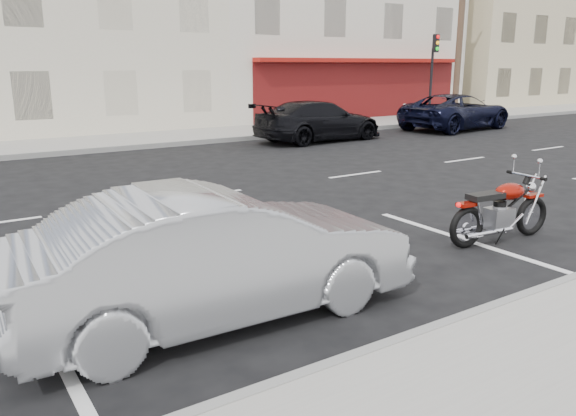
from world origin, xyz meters
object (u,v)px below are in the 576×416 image
object	(u,v)px
traffic_light	(433,66)
motorcycle	(533,207)
suv_far	(457,112)
utility_pole	(461,18)
car_far	(319,121)
fire_hydrant	(405,111)
sedan_silver	(217,255)

from	to	relation	value
traffic_light	motorcycle	xyz separation A→B (m)	(-12.42, -13.73, -2.10)
suv_far	utility_pole	bearing A→B (deg)	-55.21
motorcycle	car_far	xyz separation A→B (m)	(3.84, 10.92, 0.24)
utility_pole	suv_far	bearing A→B (deg)	-138.53
traffic_light	suv_far	xyz separation A→B (m)	(-1.72, -3.02, -1.83)
suv_far	car_far	distance (m)	6.86
utility_pole	traffic_light	distance (m)	2.97
suv_far	fire_hydrant	bearing A→B (deg)	-10.67
sedan_silver	utility_pole	bearing A→B (deg)	-53.15
motorcycle	suv_far	world-z (taller)	suv_far
car_far	sedan_silver	bearing A→B (deg)	136.09
suv_far	traffic_light	bearing A→B (deg)	-36.36
fire_hydrant	suv_far	size ratio (longest dim) A/B	0.14
suv_far	car_far	world-z (taller)	suv_far
traffic_light	suv_far	world-z (taller)	traffic_light
sedan_silver	car_far	xyz separation A→B (m)	(9.30, 10.89, -0.00)
motorcycle	suv_far	size ratio (longest dim) A/B	0.38
fire_hydrant	suv_far	world-z (taller)	suv_far
car_far	fire_hydrant	bearing A→B (deg)	-70.60
traffic_light	motorcycle	distance (m)	18.63
car_far	suv_far	bearing A→B (deg)	-95.20
utility_pole	car_far	xyz separation A→B (m)	(-10.58, -3.08, -4.04)
sedan_silver	car_far	bearing A→B (deg)	-38.75
traffic_light	sedan_silver	xyz separation A→B (m)	(-17.88, -13.70, -1.86)
motorcycle	utility_pole	bearing A→B (deg)	49.99
fire_hydrant	car_far	size ratio (longest dim) A/B	0.15
sedan_silver	fire_hydrant	bearing A→B (deg)	-47.99
motorcycle	car_far	size ratio (longest dim) A/B	0.41
utility_pole	fire_hydrant	bearing A→B (deg)	-178.36
sedan_silver	traffic_light	bearing A→B (deg)	-50.78
utility_pole	car_far	distance (m)	11.73
sedan_silver	car_far	world-z (taller)	same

